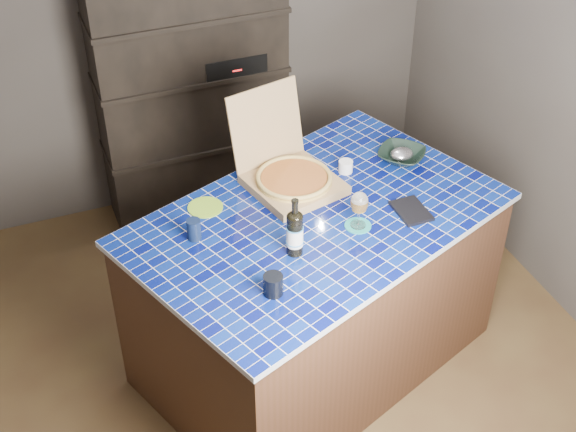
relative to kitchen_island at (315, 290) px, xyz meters
name	(u,v)px	position (x,y,z in m)	size (l,w,h in m)	color
room	(276,172)	(-0.18, 0.10, 0.75)	(3.50, 3.50, 3.50)	brown
shelving_unit	(192,92)	(-0.17, 1.63, 0.40)	(1.20, 0.41, 1.80)	black
kitchen_island	(315,290)	(0.00, 0.00, 0.00)	(2.12, 1.74, 1.00)	#43271A
pizza_box	(291,175)	(-0.02, 0.29, 0.57)	(0.53, 0.60, 0.46)	tan
mead_bottle	(295,232)	(-0.21, -0.22, 0.62)	(0.08, 0.08, 0.31)	black
teal_trivet	(358,226)	(0.16, -0.15, 0.50)	(0.13, 0.13, 0.01)	#19867E
wine_glass	(359,203)	(0.16, -0.15, 0.64)	(0.09, 0.09, 0.20)	white
tumbler	(273,285)	(-0.40, -0.44, 0.55)	(0.09, 0.09, 0.10)	black
dvd_case	(411,211)	(0.45, -0.14, 0.51)	(0.15, 0.21, 0.02)	black
bowl	(402,155)	(0.63, 0.29, 0.53)	(0.25, 0.25, 0.06)	black
foil_contents	(402,154)	(0.63, 0.29, 0.54)	(0.13, 0.11, 0.06)	#B9B9C5
white_jar	(346,166)	(0.30, 0.31, 0.53)	(0.08, 0.08, 0.07)	white
navy_cup	(194,229)	(-0.61, 0.06, 0.55)	(0.07, 0.07, 0.11)	#0E1832
green_trivet	(205,207)	(-0.49, 0.27, 0.50)	(0.18, 0.18, 0.01)	#82B627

